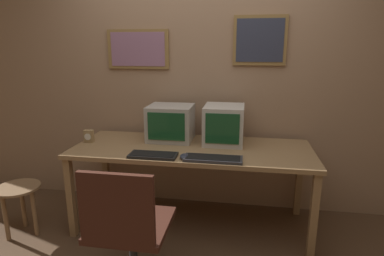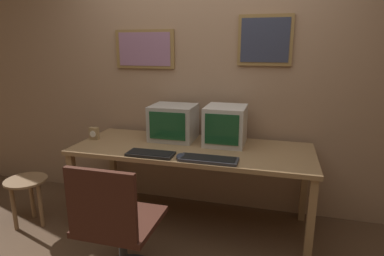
{
  "view_description": "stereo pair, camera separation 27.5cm",
  "coord_description": "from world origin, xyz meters",
  "px_view_note": "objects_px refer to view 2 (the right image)",
  "views": [
    {
      "loc": [
        0.44,
        -1.91,
        1.6
      ],
      "look_at": [
        0.0,
        0.72,
        0.92
      ],
      "focal_mm": 30.0,
      "sensor_mm": 36.0,
      "label": 1
    },
    {
      "loc": [
        0.7,
        -1.85,
        1.6
      ],
      "look_at": [
        0.0,
        0.72,
        0.92
      ],
      "focal_mm": 30.0,
      "sensor_mm": 36.0,
      "label": 2
    }
  ],
  "objects_px": {
    "monitor_right": "(225,125)",
    "mouse_near_keyboard": "(181,156)",
    "desk_clock": "(94,133)",
    "keyboard_main": "(151,154)",
    "monitor_left": "(174,122)",
    "keyboard_side": "(209,159)",
    "office_chair": "(117,235)",
    "side_stool": "(27,189)"
  },
  "relations": [
    {
      "from": "desk_clock",
      "to": "monitor_left",
      "type": "bearing_deg",
      "value": 15.87
    },
    {
      "from": "keyboard_side",
      "to": "office_chair",
      "type": "relative_size",
      "value": 0.49
    },
    {
      "from": "mouse_near_keyboard",
      "to": "desk_clock",
      "type": "bearing_deg",
      "value": 162.99
    },
    {
      "from": "keyboard_main",
      "to": "monitor_left",
      "type": "bearing_deg",
      "value": 86.19
    },
    {
      "from": "keyboard_side",
      "to": "side_stool",
      "type": "bearing_deg",
      "value": -176.54
    },
    {
      "from": "monitor_left",
      "to": "office_chair",
      "type": "height_order",
      "value": "monitor_left"
    },
    {
      "from": "monitor_right",
      "to": "keyboard_main",
      "type": "distance_m",
      "value": 0.72
    },
    {
      "from": "desk_clock",
      "to": "mouse_near_keyboard",
      "type": "bearing_deg",
      "value": -17.01
    },
    {
      "from": "office_chair",
      "to": "side_stool",
      "type": "xyz_separation_m",
      "value": [
        -1.17,
        0.5,
        -0.04
      ]
    },
    {
      "from": "monitor_right",
      "to": "office_chair",
      "type": "distance_m",
      "value": 1.31
    },
    {
      "from": "keyboard_main",
      "to": "keyboard_side",
      "type": "height_order",
      "value": "same"
    },
    {
      "from": "monitor_left",
      "to": "keyboard_main",
      "type": "xyz_separation_m",
      "value": [
        -0.03,
        -0.49,
        -0.15
      ]
    },
    {
      "from": "monitor_right",
      "to": "side_stool",
      "type": "height_order",
      "value": "monitor_right"
    },
    {
      "from": "monitor_left",
      "to": "mouse_near_keyboard",
      "type": "distance_m",
      "value": 0.56
    },
    {
      "from": "monitor_right",
      "to": "monitor_left",
      "type": "bearing_deg",
      "value": 177.38
    },
    {
      "from": "mouse_near_keyboard",
      "to": "side_stool",
      "type": "xyz_separation_m",
      "value": [
        -1.42,
        -0.1,
        -0.41
      ]
    },
    {
      "from": "side_stool",
      "to": "mouse_near_keyboard",
      "type": "bearing_deg",
      "value": 4.12
    },
    {
      "from": "monitor_left",
      "to": "mouse_near_keyboard",
      "type": "height_order",
      "value": "monitor_left"
    },
    {
      "from": "keyboard_main",
      "to": "keyboard_side",
      "type": "relative_size",
      "value": 0.85
    },
    {
      "from": "office_chair",
      "to": "keyboard_side",
      "type": "bearing_deg",
      "value": 51.66
    },
    {
      "from": "monitor_right",
      "to": "office_chair",
      "type": "relative_size",
      "value": 0.42
    },
    {
      "from": "monitor_left",
      "to": "office_chair",
      "type": "relative_size",
      "value": 0.44
    },
    {
      "from": "monitor_left",
      "to": "keyboard_side",
      "type": "xyz_separation_m",
      "value": [
        0.45,
        -0.5,
        -0.15
      ]
    },
    {
      "from": "monitor_right",
      "to": "keyboard_side",
      "type": "height_order",
      "value": "monitor_right"
    },
    {
      "from": "monitor_right",
      "to": "side_stool",
      "type": "distance_m",
      "value": 1.88
    },
    {
      "from": "keyboard_side",
      "to": "desk_clock",
      "type": "height_order",
      "value": "desk_clock"
    },
    {
      "from": "keyboard_side",
      "to": "office_chair",
      "type": "distance_m",
      "value": 0.85
    },
    {
      "from": "keyboard_main",
      "to": "mouse_near_keyboard",
      "type": "bearing_deg",
      "value": -0.43
    },
    {
      "from": "monitor_right",
      "to": "mouse_near_keyboard",
      "type": "bearing_deg",
      "value": -120.12
    },
    {
      "from": "desk_clock",
      "to": "monitor_right",
      "type": "bearing_deg",
      "value": 8.54
    },
    {
      "from": "keyboard_side",
      "to": "office_chair",
      "type": "bearing_deg",
      "value": -128.34
    },
    {
      "from": "monitor_right",
      "to": "desk_clock",
      "type": "xyz_separation_m",
      "value": [
        -1.21,
        -0.18,
        -0.11
      ]
    },
    {
      "from": "keyboard_side",
      "to": "keyboard_main",
      "type": "bearing_deg",
      "value": 179.44
    },
    {
      "from": "desk_clock",
      "to": "side_stool",
      "type": "bearing_deg",
      "value": -140.89
    },
    {
      "from": "mouse_near_keyboard",
      "to": "desk_clock",
      "type": "height_order",
      "value": "desk_clock"
    },
    {
      "from": "desk_clock",
      "to": "side_stool",
      "type": "height_order",
      "value": "desk_clock"
    },
    {
      "from": "keyboard_main",
      "to": "office_chair",
      "type": "bearing_deg",
      "value": -89.63
    },
    {
      "from": "mouse_near_keyboard",
      "to": "monitor_left",
      "type": "bearing_deg",
      "value": 114.14
    },
    {
      "from": "monitor_right",
      "to": "desk_clock",
      "type": "bearing_deg",
      "value": -171.46
    },
    {
      "from": "desk_clock",
      "to": "keyboard_main",
      "type": "bearing_deg",
      "value": -22.58
    },
    {
      "from": "keyboard_main",
      "to": "desk_clock",
      "type": "xyz_separation_m",
      "value": [
        -0.69,
        0.29,
        0.04
      ]
    },
    {
      "from": "keyboard_side",
      "to": "mouse_near_keyboard",
      "type": "bearing_deg",
      "value": 179.3
    }
  ]
}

